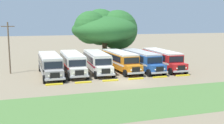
{
  "coord_description": "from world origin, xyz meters",
  "views": [
    {
      "loc": [
        -11.14,
        -29.42,
        7.36
      ],
      "look_at": [
        0.0,
        6.02,
        1.6
      ],
      "focal_mm": 42.41,
      "sensor_mm": 36.0,
      "label": 1
    }
  ],
  "objects": [
    {
      "name": "parked_bus_slot_2",
      "position": [
        -1.74,
        7.91,
        1.58
      ],
      "size": [
        3.11,
        10.9,
        2.82
      ],
      "rotation": [
        0.0,
        0.0,
        -1.62
      ],
      "color": "silver",
      "rests_on": "ground_plane"
    },
    {
      "name": "curb_wheelstop_4",
      "position": [
        5.14,
        1.22,
        0.07
      ],
      "size": [
        2.0,
        0.36,
        0.15
      ],
      "primitive_type": "cube",
      "color": "yellow",
      "rests_on": "ground_plane"
    },
    {
      "name": "curb_wheelstop_3",
      "position": [
        1.71,
        1.22,
        0.07
      ],
      "size": [
        2.0,
        0.36,
        0.15
      ],
      "primitive_type": "cube",
      "color": "yellow",
      "rests_on": "ground_plane"
    },
    {
      "name": "curb_wheelstop_1",
      "position": [
        -5.14,
        1.22,
        0.07
      ],
      "size": [
        2.0,
        0.36,
        0.15
      ],
      "primitive_type": "cube",
      "color": "yellow",
      "rests_on": "ground_plane"
    },
    {
      "name": "utility_pole",
      "position": [
        -13.86,
        10.05,
        3.86
      ],
      "size": [
        1.8,
        0.2,
        7.23
      ],
      "color": "brown",
      "rests_on": "ground_plane"
    },
    {
      "name": "parked_bus_slot_4",
      "position": [
        4.95,
        7.16,
        1.58
      ],
      "size": [
        3.06,
        10.89,
        2.82
      ],
      "rotation": [
        0.0,
        0.0,
        -1.53
      ],
      "color": "#23519E",
      "rests_on": "ground_plane"
    },
    {
      "name": "parked_bus_slot_1",
      "position": [
        -5.33,
        7.88,
        1.58
      ],
      "size": [
        2.81,
        10.85,
        2.82
      ],
      "rotation": [
        0.0,
        0.0,
        -1.58
      ],
      "color": "silver",
      "rests_on": "ground_plane"
    },
    {
      "name": "foreground_grass_strip",
      "position": [
        0.0,
        -7.79,
        0.0
      ],
      "size": [
        80.0,
        8.84,
        0.01
      ],
      "primitive_type": "cube",
      "color": "#4C7538",
      "rests_on": "ground_plane"
    },
    {
      "name": "curb_wheelstop_5",
      "position": [
        8.56,
        1.22,
        0.07
      ],
      "size": [
        2.0,
        0.36,
        0.15
      ],
      "primitive_type": "cube",
      "color": "yellow",
      "rests_on": "ground_plane"
    },
    {
      "name": "ground_plane",
      "position": [
        0.0,
        0.0,
        0.0
      ],
      "size": [
        220.0,
        220.0,
        0.0
      ],
      "primitive_type": "plane",
      "color": "#84755B"
    },
    {
      "name": "parked_bus_slot_5",
      "position": [
        8.56,
        7.17,
        1.58
      ],
      "size": [
        2.86,
        10.86,
        2.82
      ],
      "rotation": [
        0.0,
        0.0,
        -1.59
      ],
      "color": "red",
      "rests_on": "ground_plane"
    },
    {
      "name": "parked_bus_slot_3",
      "position": [
        1.81,
        7.83,
        1.58
      ],
      "size": [
        3.09,
        10.89,
        2.82
      ],
      "rotation": [
        0.0,
        0.0,
        -1.53
      ],
      "color": "orange",
      "rests_on": "ground_plane"
    },
    {
      "name": "broad_shade_tree",
      "position": [
        2.5,
        17.91,
        5.91
      ],
      "size": [
        12.67,
        12.27,
        9.69
      ],
      "color": "brown",
      "rests_on": "ground_plane"
    },
    {
      "name": "curb_wheelstop_0",
      "position": [
        -8.56,
        1.22,
        0.07
      ],
      "size": [
        2.0,
        0.36,
        0.15
      ],
      "primitive_type": "cube",
      "color": "yellow",
      "rests_on": "ground_plane"
    },
    {
      "name": "parked_bus_slot_0",
      "position": [
        -8.53,
        7.22,
        1.58
      ],
      "size": [
        2.85,
        10.86,
        2.82
      ],
      "rotation": [
        0.0,
        0.0,
        -1.55
      ],
      "color": "#9E9993",
      "rests_on": "ground_plane"
    },
    {
      "name": "curb_wheelstop_2",
      "position": [
        -1.71,
        1.22,
        0.07
      ],
      "size": [
        2.0,
        0.36,
        0.15
      ],
      "primitive_type": "cube",
      "color": "yellow",
      "rests_on": "ground_plane"
    }
  ]
}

